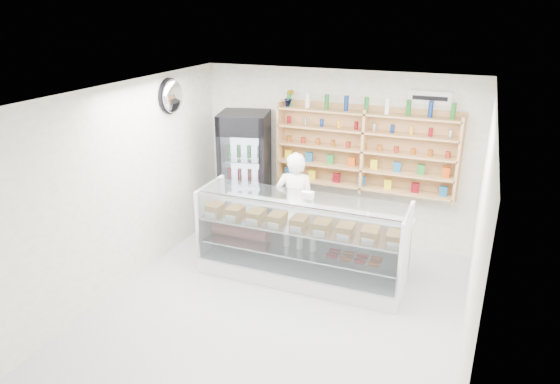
% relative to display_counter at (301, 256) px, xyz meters
% --- Properties ---
extents(room, '(5.00, 5.00, 5.00)m').
position_rel_display_counter_xyz_m(room, '(0.01, -0.92, 1.05)').
color(room, silver).
rests_on(room, ground).
extents(display_counter, '(2.93, 0.87, 1.28)m').
position_rel_display_counter_xyz_m(display_counter, '(0.00, 0.00, 0.00)').
color(display_counter, white).
rests_on(display_counter, floor).
extents(shop_worker, '(0.68, 0.51, 1.67)m').
position_rel_display_counter_xyz_m(shop_worker, '(-0.35, 0.69, 0.48)').
color(shop_worker, white).
rests_on(shop_worker, floor).
extents(drinks_cooler, '(0.92, 0.91, 2.12)m').
position_rel_display_counter_xyz_m(drinks_cooler, '(-1.37, 1.04, 0.71)').
color(drinks_cooler, black).
rests_on(drinks_cooler, floor).
extents(wall_shelving, '(2.84, 0.28, 1.33)m').
position_rel_display_counter_xyz_m(wall_shelving, '(0.51, 1.42, 1.24)').
color(wall_shelving, tan).
rests_on(wall_shelving, back_wall).
extents(potted_plant, '(0.18, 0.16, 0.28)m').
position_rel_display_counter_xyz_m(potted_plant, '(-0.74, 1.42, 1.98)').
color(potted_plant, '#1E6626').
rests_on(potted_plant, wall_shelving).
extents(security_mirror, '(0.15, 0.50, 0.50)m').
position_rel_display_counter_xyz_m(security_mirror, '(-2.16, 0.28, 2.10)').
color(security_mirror, silver).
rests_on(security_mirror, left_wall).
extents(wall_sign, '(0.62, 0.03, 0.20)m').
position_rel_display_counter_xyz_m(wall_sign, '(1.41, 1.55, 2.10)').
color(wall_sign, white).
rests_on(wall_sign, back_wall).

